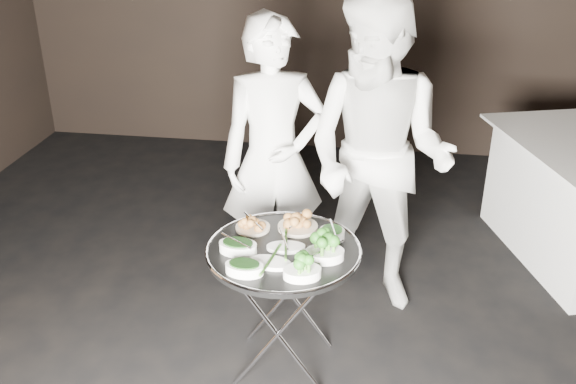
# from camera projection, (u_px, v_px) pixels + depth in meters

# --- Properties ---
(tray_stand) EXTENTS (0.48, 0.40, 0.70)m
(tray_stand) POSITION_uv_depth(u_px,v_px,m) (284.00, 304.00, 3.24)
(tray_stand) COLOR silver
(tray_stand) RESTS_ON floor
(serving_tray) EXTENTS (0.76, 0.76, 0.04)m
(serving_tray) POSITION_uv_depth(u_px,v_px,m) (283.00, 251.00, 3.10)
(serving_tray) COLOR black
(serving_tray) RESTS_ON tray_stand
(potato_plate_a) EXTENTS (0.18, 0.18, 0.06)m
(potato_plate_a) POSITION_uv_depth(u_px,v_px,m) (253.00, 224.00, 3.26)
(potato_plate_a) COLOR beige
(potato_plate_a) RESTS_ON serving_tray
(potato_plate_b) EXTENTS (0.20, 0.20, 0.07)m
(potato_plate_b) POSITION_uv_depth(u_px,v_px,m) (298.00, 223.00, 3.26)
(potato_plate_b) COLOR beige
(potato_plate_b) RESTS_ON serving_tray
(greens_bowl) EXTENTS (0.13, 0.13, 0.07)m
(greens_bowl) POSITION_uv_depth(u_px,v_px,m) (332.00, 232.00, 3.17)
(greens_bowl) COLOR white
(greens_bowl) RESTS_ON serving_tray
(asparagus_plate_a) EXTENTS (0.20, 0.13, 0.04)m
(asparagus_plate_a) POSITION_uv_depth(u_px,v_px,m) (286.00, 246.00, 3.08)
(asparagus_plate_a) COLOR white
(asparagus_plate_a) RESTS_ON serving_tray
(asparagus_plate_b) EXTENTS (0.21, 0.14, 0.04)m
(asparagus_plate_b) POSITION_uv_depth(u_px,v_px,m) (271.00, 261.00, 2.96)
(asparagus_plate_b) COLOR white
(asparagus_plate_b) RESTS_ON serving_tray
(spinach_bowl_a) EXTENTS (0.20, 0.14, 0.08)m
(spinach_bowl_a) POSITION_uv_depth(u_px,v_px,m) (238.00, 246.00, 3.05)
(spinach_bowl_a) COLOR white
(spinach_bowl_a) RESTS_ON serving_tray
(spinach_bowl_b) EXTENTS (0.18, 0.12, 0.07)m
(spinach_bowl_b) POSITION_uv_depth(u_px,v_px,m) (244.00, 267.00, 2.89)
(spinach_bowl_b) COLOR white
(spinach_bowl_b) RESTS_ON serving_tray
(broccoli_bowl_a) EXTENTS (0.21, 0.17, 0.08)m
(broccoli_bowl_a) POSITION_uv_depth(u_px,v_px,m) (325.00, 253.00, 3.00)
(broccoli_bowl_a) COLOR white
(broccoli_bowl_a) RESTS_ON serving_tray
(broccoli_bowl_b) EXTENTS (0.20, 0.17, 0.07)m
(broccoli_bowl_b) POSITION_uv_depth(u_px,v_px,m) (302.00, 271.00, 2.86)
(broccoli_bowl_b) COLOR white
(broccoli_bowl_b) RESTS_ON serving_tray
(serving_utensils) EXTENTS (0.59, 0.44, 0.01)m
(serving_utensils) POSITION_uv_depth(u_px,v_px,m) (289.00, 232.00, 3.13)
(serving_utensils) COLOR silver
(serving_utensils) RESTS_ON serving_tray
(waiter_left) EXTENTS (0.72, 0.58, 1.70)m
(waiter_left) POSITION_uv_depth(u_px,v_px,m) (274.00, 160.00, 3.74)
(waiter_left) COLOR white
(waiter_left) RESTS_ON floor
(waiter_right) EXTENTS (1.09, 0.99, 1.84)m
(waiter_right) POSITION_uv_depth(u_px,v_px,m) (378.00, 158.00, 3.59)
(waiter_right) COLOR white
(waiter_right) RESTS_ON floor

